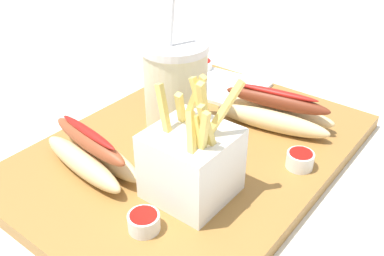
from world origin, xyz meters
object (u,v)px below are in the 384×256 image
object	(u,v)px
hot_dog_1	(275,112)
fries_basket	(192,162)
hot_dog_2	(91,154)
ketchup_cup_1	(300,159)
ketchup_cup_3	(202,65)
ketchup_cup_2	(144,221)
napkin_stack	(226,88)
soda_cup	(176,88)

from	to	relation	value
hot_dog_1	fries_basket	bearing A→B (deg)	-0.55
fries_basket	hot_dog_1	xyz separation A→B (m)	(-0.20, 0.00, -0.02)
fries_basket	hot_dog_2	xyz separation A→B (m)	(0.04, -0.13, -0.02)
hot_dog_2	ketchup_cup_1	size ratio (longest dim) A/B	4.59
hot_dog_2	ketchup_cup_1	xyz separation A→B (m)	(-0.17, 0.21, -0.01)
fries_basket	ketchup_cup_3	distance (m)	0.34
hot_dog_2	ketchup_cup_2	size ratio (longest dim) A/B	4.60
fries_basket	hot_dog_1	distance (m)	0.20
ketchup_cup_2	ketchup_cup_1	bearing A→B (deg)	158.25
hot_dog_2	ketchup_cup_1	world-z (taller)	hot_dog_2
fries_basket	hot_dog_1	world-z (taller)	fries_basket
ketchup_cup_1	napkin_stack	distance (m)	0.23
soda_cup	ketchup_cup_3	xyz separation A→B (m)	(-0.19, -0.09, -0.06)
ketchup_cup_3	hot_dog_2	bearing A→B (deg)	11.88
hot_dog_1	napkin_stack	size ratio (longest dim) A/B	1.41
napkin_stack	ketchup_cup_3	bearing A→B (deg)	-113.63
soda_cup	fries_basket	world-z (taller)	soda_cup
hot_dog_1	hot_dog_2	world-z (taller)	hot_dog_2
fries_basket	ketchup_cup_3	xyz separation A→B (m)	(-0.28, -0.20, -0.03)
hot_dog_1	hot_dog_2	size ratio (longest dim) A/B	1.10
hot_dog_2	napkin_stack	size ratio (longest dim) A/B	1.28
hot_dog_2	ketchup_cup_3	bearing A→B (deg)	-168.12
hot_dog_2	ketchup_cup_1	bearing A→B (deg)	128.71
soda_cup	ketchup_cup_2	bearing A→B (deg)	29.78
fries_basket	napkin_stack	bearing A→B (deg)	-154.14
fries_basket	hot_dog_2	world-z (taller)	fries_basket
hot_dog_2	ketchup_cup_3	distance (m)	0.33
hot_dog_1	hot_dog_2	distance (m)	0.27
ketchup_cup_2	hot_dog_1	bearing A→B (deg)	178.95
ketchup_cup_1	napkin_stack	xyz separation A→B (m)	(-0.12, -0.20, -0.01)
hot_dog_2	fries_basket	bearing A→B (deg)	107.74
soda_cup	ketchup_cup_3	world-z (taller)	soda_cup
napkin_stack	ketchup_cup_2	bearing A→B (deg)	19.68
hot_dog_2	ketchup_cup_1	distance (m)	0.27
ketchup_cup_1	napkin_stack	bearing A→B (deg)	-121.80
ketchup_cup_2	napkin_stack	size ratio (longest dim) A/B	0.28
ketchup_cup_2	ketchup_cup_3	world-z (taller)	same
soda_cup	ketchup_cup_3	size ratio (longest dim) A/B	5.32
fries_basket	hot_dog_1	bearing A→B (deg)	179.45
soda_cup	hot_dog_2	bearing A→B (deg)	-10.52
napkin_stack	hot_dog_1	bearing A→B (deg)	66.99
hot_dog_1	ketchup_cup_2	size ratio (longest dim) A/B	5.08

